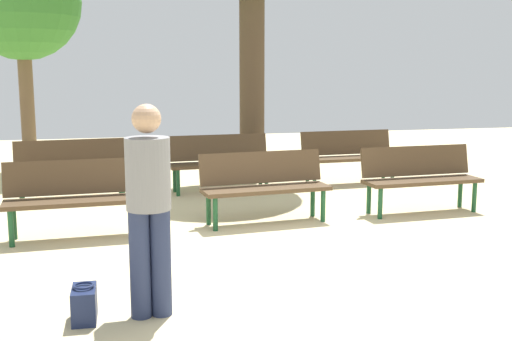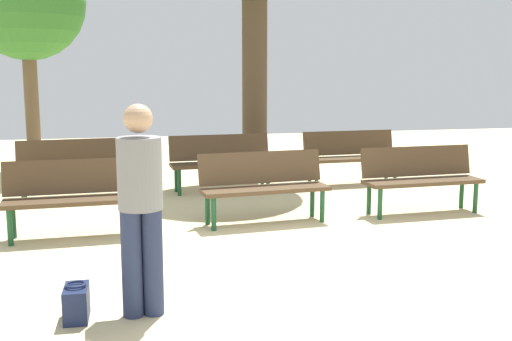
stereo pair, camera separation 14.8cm
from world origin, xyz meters
TOP-DOWN VIEW (x-y plane):
  - ground_plane at (0.00, 0.00)m, footprint 24.00×24.00m
  - bench_r0_c0 at (-2.30, 1.44)m, footprint 1.62×0.54m
  - bench_r0_c1 at (-0.05, 1.61)m, footprint 1.64×0.62m
  - bench_r0_c2 at (2.12, 1.67)m, footprint 1.62×0.55m
  - bench_r1_c0 at (-2.45, 3.59)m, footprint 1.63×0.60m
  - bench_r1_c1 at (-0.22, 3.74)m, footprint 1.62×0.55m
  - bench_r1_c2 at (2.00, 3.87)m, footprint 1.62×0.55m
  - tree_0 at (-3.34, 6.56)m, footprint 2.14×2.14m
  - visitor_with_backpack at (-1.67, -1.07)m, footprint 0.35×0.53m
  - handbag at (-2.17, -1.08)m, footprint 0.19×0.33m

SIDE VIEW (x-z plane):
  - ground_plane at x=0.00m, z-range 0.00..0.00m
  - handbag at x=-2.17m, z-range -0.01..0.28m
  - bench_r0_c0 at x=-2.30m, z-range 0.07..0.94m
  - bench_r0_c1 at x=-0.05m, z-range 0.07..0.94m
  - bench_r0_c2 at x=2.12m, z-range 0.07..0.94m
  - bench_r1_c0 at x=-2.45m, z-range 0.07..0.94m
  - bench_r1_c1 at x=-0.22m, z-range 0.07..0.94m
  - bench_r1_c2 at x=2.00m, z-range 0.07..0.94m
  - visitor_with_backpack at x=-1.67m, z-range 0.11..1.76m
  - tree_0 at x=-3.34m, z-range 0.99..5.18m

